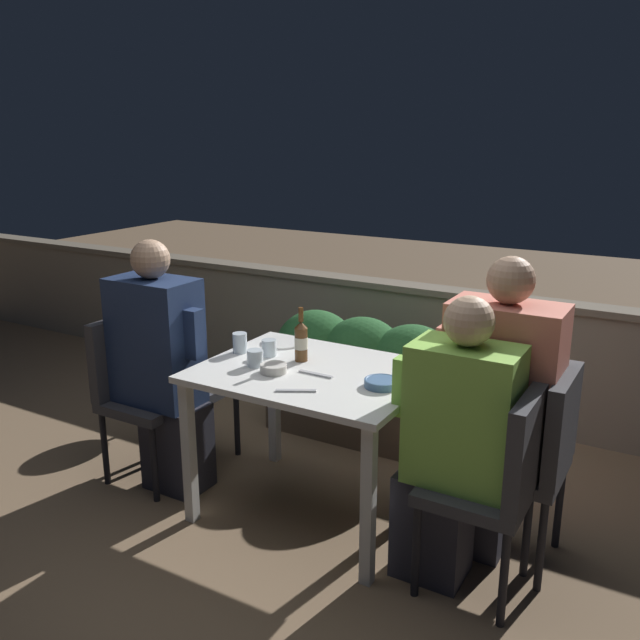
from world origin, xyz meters
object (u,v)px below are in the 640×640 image
person_navy_jumper (162,367)px  potted_plant (181,353)px  chair_left_near (136,382)px  chair_left_far (178,369)px  beer_bottle (301,341)px  person_green_blouse (453,444)px  chair_right_far (537,449)px  chair_right_near (501,474)px  person_coral_top (493,411)px

person_navy_jumper → potted_plant: 0.96m
chair_left_near → chair_left_far: size_ratio=1.00×
beer_bottle → person_green_blouse: bearing=-15.5°
person_green_blouse → chair_right_far: (0.26, 0.28, -0.08)m
chair_right_near → potted_plant: size_ratio=1.31×
chair_left_near → beer_bottle: size_ratio=3.31×
person_green_blouse → beer_bottle: size_ratio=4.60×
person_navy_jumper → person_coral_top: 1.61m
chair_left_near → beer_bottle: beer_bottle is taller
chair_right_far → chair_right_near: bearing=-104.6°
beer_bottle → chair_left_near: bearing=-166.1°
chair_right_far → chair_left_far: bearing=179.9°
person_coral_top → person_navy_jumper: bearing=-170.8°
person_coral_top → potted_plant: person_coral_top is taller
chair_left_near → chair_right_near: same height
person_coral_top → chair_left_far: bearing=179.9°
person_green_blouse → potted_plant: size_ratio=1.82×
person_green_blouse → person_coral_top: 0.29m
chair_right_near → chair_right_far: same height
person_coral_top → potted_plant: 2.21m
chair_left_far → beer_bottle: size_ratio=3.31×
chair_left_near → potted_plant: (-0.36, 0.74, -0.12)m
beer_bottle → potted_plant: bearing=156.8°
person_navy_jumper → person_coral_top: person_coral_top is taller
person_navy_jumper → chair_right_far: (1.78, 0.26, -0.12)m
chair_left_near → person_navy_jumper: bearing=0.0°
person_navy_jumper → chair_left_far: 0.32m
potted_plant → chair_left_near: bearing=-64.0°
person_navy_jumper → chair_right_far: 1.80m
chair_left_near → potted_plant: 0.84m
person_green_blouse → person_navy_jumper: bearing=179.4°
potted_plant → person_coral_top: bearing=-12.7°
chair_left_near → beer_bottle: 0.95m
chair_right_far → person_coral_top: size_ratio=0.66×
person_navy_jumper → beer_bottle: bearing=17.5°
chair_right_far → person_coral_top: bearing=-180.0°
potted_plant → chair_right_far: bearing=-11.7°
beer_bottle → chair_right_near: bearing=-12.7°
chair_left_far → chair_left_near: bearing=-100.5°
person_green_blouse → potted_plant: 2.21m
beer_bottle → potted_plant: beer_bottle is taller
person_navy_jumper → beer_bottle: size_ratio=4.91×
chair_right_near → person_coral_top: size_ratio=0.66×
chair_left_far → person_coral_top: size_ratio=0.66×
chair_left_near → potted_plant: size_ratio=1.31×
person_green_blouse → beer_bottle: (-0.84, 0.23, 0.23)m
person_green_blouse → potted_plant: person_green_blouse is taller
person_coral_top → potted_plant: size_ratio=1.99×
chair_left_near → chair_left_far: bearing=79.5°
person_navy_jumper → chair_right_near: bearing=-0.6°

